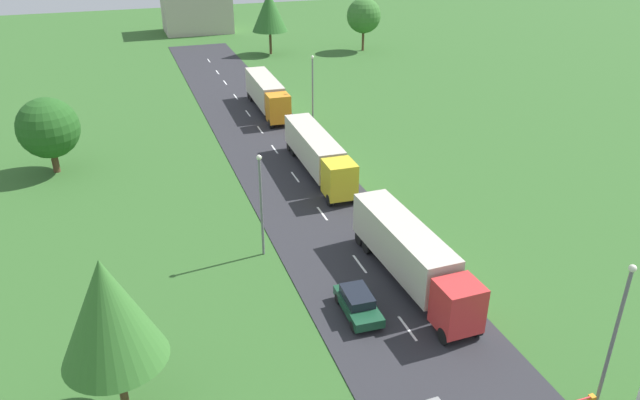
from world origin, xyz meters
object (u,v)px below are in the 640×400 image
at_px(lamppost_lead, 616,330).
at_px(lamppost_second, 261,200).
at_px(truck_lead, 410,254).
at_px(truck_second, 318,153).
at_px(tree_elm, 48,128).
at_px(distant_building, 196,7).
at_px(lamppost_third, 313,85).
at_px(tree_pine, 364,16).
at_px(car_second, 358,303).
at_px(truck_third, 267,93).
at_px(tree_birch, 108,311).
at_px(tree_ash, 269,11).

bearing_deg(lamppost_lead, lamppost_second, 122.59).
xyz_separation_m(truck_lead, truck_second, (0.00, 18.72, -0.08)).
distance_m(truck_lead, lamppost_second, 10.69).
relative_size(tree_elm, distant_building, 0.56).
xyz_separation_m(lamppost_second, tree_elm, (-14.69, 20.51, 0.01)).
bearing_deg(lamppost_lead, lamppost_third, 89.95).
distance_m(lamppost_second, lamppost_third, 29.15).
xyz_separation_m(lamppost_second, tree_pine, (31.99, 58.99, 1.45)).
distance_m(lamppost_lead, lamppost_second, 22.88).
height_order(car_second, tree_pine, tree_pine).
bearing_deg(truck_third, distant_building, 90.39).
relative_size(car_second, tree_pine, 0.50).
bearing_deg(truck_second, tree_birch, -126.42).
xyz_separation_m(lamppost_third, tree_ash, (4.18, 35.05, 2.60)).
xyz_separation_m(tree_pine, tree_elm, (-46.68, -38.49, -1.44)).
xyz_separation_m(lamppost_second, distant_building, (8.04, 84.94, 0.31)).
xyz_separation_m(car_second, lamppost_lead, (8.60, -10.60, 3.73)).
relative_size(truck_third, distant_building, 1.07).
bearing_deg(lamppost_second, truck_second, 56.06).
bearing_deg(tree_pine, truck_lead, -109.96).
xyz_separation_m(tree_birch, distant_building, (18.01, 97.38, -1.59)).
bearing_deg(tree_elm, lamppost_lead, -55.83).
distance_m(truck_second, lamppost_third, 14.98).
bearing_deg(truck_lead, distant_building, 90.09).
relative_size(truck_lead, tree_birch, 1.50).
xyz_separation_m(truck_third, car_second, (-4.69, -40.55, -1.40)).
distance_m(lamppost_lead, tree_birch, 23.37).
height_order(lamppost_second, tree_ash, tree_ash).
relative_size(truck_third, tree_ash, 1.34).
relative_size(lamppost_lead, lamppost_third, 1.08).
xyz_separation_m(truck_second, tree_pine, (23.80, 46.83, 3.61)).
bearing_deg(truck_lead, tree_elm, 130.21).
bearing_deg(lamppost_third, truck_third, 125.81).
distance_m(tree_birch, distant_building, 99.05).
distance_m(lamppost_third, tree_ash, 35.40).
bearing_deg(car_second, truck_lead, 25.36).
xyz_separation_m(tree_elm, tree_ash, (31.22, 40.95, 2.57)).
height_order(car_second, distant_building, distant_building).
bearing_deg(tree_elm, truck_third, 26.22).
distance_m(lamppost_second, tree_pine, 67.13).
bearing_deg(tree_birch, tree_pine, 59.57).
distance_m(lamppost_lead, lamppost_third, 45.67).
xyz_separation_m(truck_third, tree_ash, (8.13, 29.57, 4.63)).
distance_m(truck_second, distant_building, 72.81).
bearing_deg(truck_second, distant_building, 90.11).
bearing_deg(truck_third, tree_pine, 48.98).
bearing_deg(truck_lead, truck_second, 89.99).
height_order(truck_third, tree_birch, tree_birch).
xyz_separation_m(tree_pine, tree_ash, (-15.46, 2.46, 1.13)).
relative_size(truck_third, tree_pine, 1.57).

